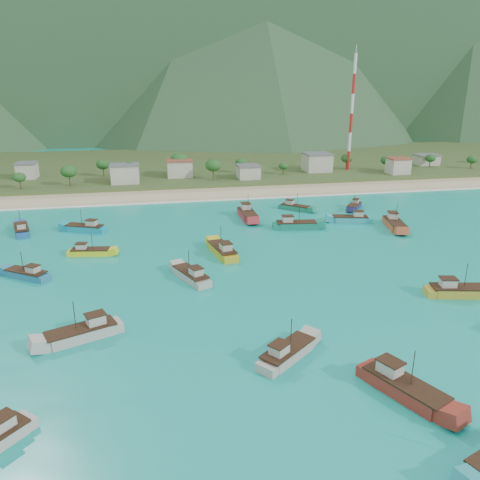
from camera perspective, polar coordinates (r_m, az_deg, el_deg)
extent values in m
plane|color=#0C8288|center=(87.43, 0.34, -5.61)|extent=(600.00, 600.00, 0.00)
cube|color=beige|center=(162.05, -5.33, 5.54)|extent=(400.00, 18.00, 1.20)
cube|color=#385123|center=(221.76, -7.06, 8.91)|extent=(400.00, 110.00, 2.40)
cube|color=white|center=(152.85, -4.94, 4.78)|extent=(400.00, 2.50, 0.08)
cube|color=#385942|center=(501.53, 5.04, 25.55)|extent=(1100.00, 160.00, 200.00)
cube|color=#284C2D|center=(381.15, -16.21, 23.53)|extent=(800.00, 160.00, 150.00)
cone|color=#284C2D|center=(389.11, 0.08, 25.54)|extent=(280.00, 280.00, 170.00)
cube|color=beige|center=(199.39, -24.50, 7.67)|extent=(6.95, 7.59, 5.63)
cube|color=beige|center=(177.41, -13.83, 7.79)|extent=(9.92, 7.70, 6.49)
cube|color=beige|center=(186.25, -7.38, 8.59)|extent=(9.51, 7.93, 6.15)
cube|color=beige|center=(181.63, 1.02, 8.25)|extent=(8.05, 8.12, 4.67)
cube|color=beige|center=(200.12, 9.36, 9.28)|extent=(10.36, 9.99, 6.98)
cube|color=beige|center=(201.96, 18.72, 8.50)|extent=(7.81, 6.95, 5.94)
cube|color=beige|center=(229.72, 21.76, 9.03)|extent=(9.89, 7.08, 4.24)
cylinder|color=red|center=(206.65, 13.06, 9.44)|extent=(1.20, 1.20, 7.72)
cylinder|color=white|center=(205.68, 13.22, 11.56)|extent=(1.20, 1.20, 7.72)
cylinder|color=red|center=(204.99, 13.37, 13.70)|extent=(1.20, 1.20, 7.72)
cylinder|color=white|center=(204.60, 13.54, 15.85)|extent=(1.20, 1.20, 7.72)
cylinder|color=red|center=(204.49, 13.70, 18.01)|extent=(1.20, 1.20, 7.72)
cylinder|color=white|center=(204.67, 13.87, 20.17)|extent=(1.20, 1.20, 7.72)
cube|color=yellow|center=(108.09, -17.73, -1.52)|extent=(9.46, 4.10, 1.66)
cube|color=beige|center=(108.13, -18.77, -0.77)|extent=(2.32, 1.98, 1.35)
cylinder|color=#382114|center=(107.11, -17.60, -0.15)|extent=(0.12, 0.12, 3.74)
cube|color=teal|center=(131.46, 13.26, 2.38)|extent=(10.96, 5.45, 1.91)
cube|color=beige|center=(131.45, 14.24, 3.09)|extent=(2.77, 2.43, 1.55)
cylinder|color=#382114|center=(130.55, 13.10, 3.70)|extent=(0.12, 0.12, 4.31)
cube|color=maroon|center=(62.04, 19.45, -16.94)|extent=(7.93, 11.98, 2.11)
cube|color=beige|center=(62.08, 17.81, -14.61)|extent=(3.03, 3.28, 1.71)
cylinder|color=#382114|center=(59.90, 20.33, -14.49)|extent=(0.12, 0.12, 4.75)
cube|color=#ABA89C|center=(90.53, -6.02, -4.48)|extent=(6.95, 10.89, 1.91)
cube|color=beige|center=(88.12, -5.39, -3.89)|extent=(2.70, 2.95, 1.55)
cylinder|color=#382114|center=(89.88, -6.27, -2.53)|extent=(0.12, 0.12, 4.30)
cube|color=beige|center=(57.70, -26.99, -19.28)|extent=(2.76, 2.79, 1.41)
cube|color=teal|center=(99.85, -24.61, -3.96)|extent=(9.48, 7.68, 1.73)
cube|color=beige|center=(97.93, -23.94, -3.30)|extent=(2.77, 2.66, 1.41)
cylinder|color=#382114|center=(99.29, -25.03, -2.39)|extent=(0.12, 0.12, 3.90)
cube|color=#1E7D5F|center=(141.63, 6.77, 3.84)|extent=(8.99, 8.81, 1.77)
cube|color=beige|center=(142.09, 6.08, 4.58)|extent=(2.82, 2.81, 1.44)
cylinder|color=#382114|center=(140.72, 7.02, 4.94)|extent=(0.12, 0.12, 3.97)
cube|color=#BA512F|center=(129.05, 18.30, 1.70)|extent=(6.32, 12.51, 2.18)
cube|color=beige|center=(130.81, 18.11, 2.84)|extent=(2.79, 3.18, 1.77)
cylinder|color=#382114|center=(127.51, 18.54, 3.14)|extent=(0.12, 0.12, 4.91)
cube|color=#127860|center=(122.94, 6.88, 1.69)|extent=(11.84, 4.94, 2.09)
cube|color=beige|center=(122.02, 5.83, 2.53)|extent=(2.87, 2.44, 1.70)
cylinder|color=#382114|center=(122.14, 7.24, 3.22)|extent=(0.12, 0.12, 4.70)
cube|color=gold|center=(91.88, 25.19, -5.82)|extent=(11.57, 5.62, 2.02)
cube|color=beige|center=(90.29, 24.02, -4.81)|extent=(2.91, 2.54, 1.64)
cylinder|color=#382114|center=(90.95, 25.83, -3.91)|extent=(0.12, 0.12, 4.55)
cube|color=#ACA29B|center=(66.02, 5.86, -13.68)|extent=(9.94, 8.78, 1.87)
cube|color=beige|center=(63.65, 4.80, -13.18)|extent=(3.00, 2.93, 1.52)
cylinder|color=#382114|center=(64.90, 6.24, -11.19)|extent=(0.12, 0.12, 4.21)
cube|color=#1E579B|center=(130.89, -25.07, 1.05)|extent=(5.91, 11.02, 1.92)
cube|color=beige|center=(128.35, -25.12, 1.54)|extent=(2.52, 2.84, 1.56)
cylinder|color=#382114|center=(130.68, -25.27, 2.43)|extent=(0.12, 0.12, 4.32)
cube|color=gold|center=(103.14, -2.19, -1.44)|extent=(5.41, 12.01, 2.11)
cube|color=beige|center=(100.40, -1.76, -0.84)|extent=(2.55, 2.97, 1.71)
cylinder|color=#382114|center=(102.64, -2.34, 0.47)|extent=(0.12, 0.12, 4.74)
cube|color=#B3ABA4|center=(73.76, -18.77, -10.91)|extent=(11.62, 7.30, 2.04)
cube|color=beige|center=(73.39, -17.18, -9.27)|extent=(3.13, 2.86, 1.65)
cylinder|color=#382114|center=(72.14, -19.52, -8.72)|extent=(0.12, 0.12, 4.58)
cube|color=navy|center=(146.43, 13.73, 3.89)|extent=(7.56, 8.78, 1.64)
cube|color=beige|center=(147.84, 13.93, 4.61)|extent=(2.55, 2.63, 1.33)
cylinder|color=#382114|center=(145.33, 13.77, 4.87)|extent=(0.12, 0.12, 3.68)
cube|color=#B12D34|center=(131.53, 0.92, 2.97)|extent=(3.77, 12.56, 2.28)
cube|color=beige|center=(133.43, 0.70, 4.11)|extent=(2.31, 2.86, 1.85)
cylinder|color=#382114|center=(129.92, 0.99, 4.46)|extent=(0.12, 0.12, 5.13)
cube|color=#138EAB|center=(126.15, -18.42, 1.26)|extent=(10.94, 7.07, 1.92)
cube|color=beige|center=(124.61, -17.64, 1.97)|extent=(2.97, 2.73, 1.56)
cylinder|color=#382114|center=(125.63, -18.80, 2.64)|extent=(0.12, 0.12, 4.32)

